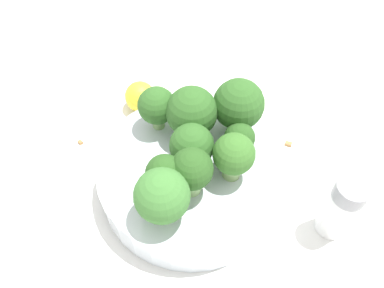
# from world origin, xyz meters

# --- Properties ---
(ground_plane) EXTENTS (3.00, 3.00, 0.00)m
(ground_plane) POSITION_xyz_m (0.00, 0.00, 0.00)
(ground_plane) COLOR white
(bowl) EXTENTS (0.21, 0.21, 0.05)m
(bowl) POSITION_xyz_m (0.00, 0.00, 0.02)
(bowl) COLOR silver
(bowl) RESTS_ON ground_plane
(broccoli_floret_0) EXTENTS (0.04, 0.04, 0.05)m
(broccoli_floret_0) POSITION_xyz_m (0.04, -0.03, 0.08)
(broccoli_floret_0) COLOR #84AD66
(broccoli_floret_0) RESTS_ON bowl
(broccoli_floret_1) EXTENTS (0.05, 0.05, 0.06)m
(broccoli_floret_1) POSITION_xyz_m (-0.00, -0.00, 0.08)
(broccoli_floret_1) COLOR #7A9E5B
(broccoli_floret_1) RESTS_ON bowl
(broccoli_floret_2) EXTENTS (0.05, 0.05, 0.06)m
(broccoli_floret_2) POSITION_xyz_m (0.06, -0.03, 0.08)
(broccoli_floret_2) COLOR #84AD66
(broccoli_floret_2) RESTS_ON bowl
(broccoli_floret_3) EXTENTS (0.06, 0.06, 0.07)m
(broccoli_floret_3) POSITION_xyz_m (-0.05, 0.05, 0.08)
(broccoli_floret_3) COLOR #7A9E5B
(broccoli_floret_3) RESTS_ON bowl
(broccoli_floret_4) EXTENTS (0.06, 0.06, 0.07)m
(broccoli_floret_4) POSITION_xyz_m (-0.04, -0.00, 0.08)
(broccoli_floret_4) COLOR #84AD66
(broccoli_floret_4) RESTS_ON bowl
(broccoli_floret_5) EXTENTS (0.04, 0.04, 0.06)m
(broccoli_floret_5) POSITION_xyz_m (0.01, 0.04, 0.08)
(broccoli_floret_5) COLOR #7A9E5B
(broccoli_floret_5) RESTS_ON bowl
(broccoli_floret_6) EXTENTS (0.04, 0.04, 0.06)m
(broccoli_floret_6) POSITION_xyz_m (0.03, 0.00, 0.08)
(broccoli_floret_6) COLOR #8EB770
(broccoli_floret_6) RESTS_ON bowl
(broccoli_floret_7) EXTENTS (0.03, 0.03, 0.04)m
(broccoli_floret_7) POSITION_xyz_m (-0.02, 0.05, 0.07)
(broccoli_floret_7) COLOR #7A9E5B
(broccoli_floret_7) RESTS_ON bowl
(broccoli_floret_8) EXTENTS (0.04, 0.04, 0.06)m
(broccoli_floret_8) POSITION_xyz_m (-0.05, -0.04, 0.08)
(broccoli_floret_8) COLOR #8EB770
(broccoli_floret_8) RESTS_ON bowl
(pepper_shaker) EXTENTS (0.03, 0.03, 0.08)m
(pepper_shaker) POSITION_xyz_m (0.05, 0.15, 0.04)
(pepper_shaker) COLOR silver
(pepper_shaker) RESTS_ON ground_plane
(lemon_wedge) EXTENTS (0.04, 0.04, 0.04)m
(lemon_wedge) POSITION_xyz_m (-0.13, -0.07, 0.02)
(lemon_wedge) COLOR yellow
(lemon_wedge) RESTS_ON ground_plane
(almond_crumb_0) EXTENTS (0.01, 0.01, 0.01)m
(almond_crumb_0) POSITION_xyz_m (-0.06, 0.13, 0.00)
(almond_crumb_0) COLOR olive
(almond_crumb_0) RESTS_ON ground_plane
(almond_crumb_1) EXTENTS (0.01, 0.01, 0.01)m
(almond_crumb_1) POSITION_xyz_m (-0.06, -0.14, 0.00)
(almond_crumb_1) COLOR olive
(almond_crumb_1) RESTS_ON ground_plane
(almond_crumb_2) EXTENTS (0.01, 0.01, 0.01)m
(almond_crumb_2) POSITION_xyz_m (-0.05, 0.11, 0.00)
(almond_crumb_2) COLOR #AD7F4C
(almond_crumb_2) RESTS_ON ground_plane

